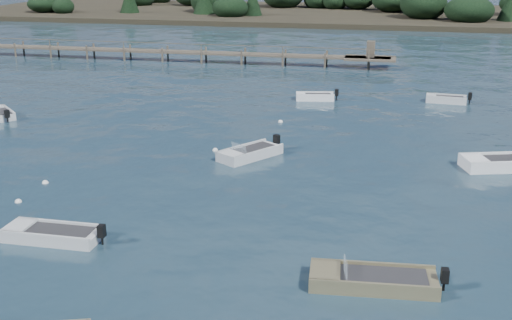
% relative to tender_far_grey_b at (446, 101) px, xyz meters
% --- Properties ---
extents(ground, '(400.00, 400.00, 0.00)m').
position_rel_tender_far_grey_b_xyz_m(ground, '(-10.43, 26.06, -0.16)').
color(ground, '#152631').
rests_on(ground, ground).
extents(tender_far_grey_b, '(3.41, 1.44, 1.15)m').
position_rel_tender_far_grey_b_xyz_m(tender_far_grey_b, '(0.00, 0.00, 0.00)').
color(tender_far_grey_b, '#ACB0B3').
rests_on(tender_far_grey_b, ground).
extents(dinghy_mid_white_a, '(4.83, 2.00, 1.12)m').
position_rel_tender_far_grey_b_xyz_m(dinghy_mid_white_a, '(-4.48, -30.00, -0.02)').
color(dinghy_mid_white_a, '#6E6649').
rests_on(dinghy_mid_white_a, ground).
extents(tender_far_grey, '(3.13, 3.06, 1.12)m').
position_rel_tender_far_grey_b_xyz_m(tender_far_grey, '(-31.05, -11.24, -0.01)').
color(tender_far_grey, '#ACB0B3').
rests_on(tender_far_grey, ground).
extents(dinghy_mid_grey, '(4.24, 1.49, 1.07)m').
position_rel_tender_far_grey_b_xyz_m(dinghy_mid_grey, '(-17.37, -28.88, -0.02)').
color(dinghy_mid_grey, '#ACB0B3').
rests_on(dinghy_mid_grey, ground).
extents(tender_far_white, '(3.37, 1.65, 1.13)m').
position_rel_tender_far_grey_b_xyz_m(tender_far_white, '(-10.04, -1.19, -0.00)').
color(tender_far_white, silver).
rests_on(tender_far_white, ground).
extents(dinghy_extra_a, '(5.20, 3.08, 1.32)m').
position_rel_tender_far_grey_b_xyz_m(dinghy_extra_a, '(2.08, -15.55, 0.02)').
color(dinghy_extra_a, silver).
rests_on(dinghy_extra_a, ground).
extents(dinghy_extra_b, '(3.45, 4.03, 1.22)m').
position_rel_tender_far_grey_b_xyz_m(dinghy_extra_b, '(-11.87, -16.56, -0.00)').
color(dinghy_extra_b, '#ACB0B3').
rests_on(dinghy_extra_b, ground).
extents(buoy_b, '(0.32, 0.32, 0.32)m').
position_rel_tender_far_grey_b_xyz_m(buoy_b, '(-4.69, -30.28, -0.16)').
color(buoy_b, silver).
rests_on(buoy_b, ground).
extents(buoy_c, '(0.32, 0.32, 0.32)m').
position_rel_tender_far_grey_b_xyz_m(buoy_c, '(-21.02, -25.48, -0.16)').
color(buoy_c, silver).
rests_on(buoy_c, ground).
extents(buoy_e, '(0.32, 0.32, 0.32)m').
position_rel_tender_far_grey_b_xyz_m(buoy_e, '(-11.52, -8.48, -0.16)').
color(buoy_e, silver).
rests_on(buoy_e, ground).
extents(buoy_extra_a, '(0.32, 0.32, 0.32)m').
position_rel_tender_far_grey_b_xyz_m(buoy_extra_a, '(-14.16, -15.72, -0.16)').
color(buoy_extra_a, silver).
rests_on(buoy_extra_a, ground).
extents(buoy_extra_b, '(0.32, 0.32, 0.32)m').
position_rel_tender_far_grey_b_xyz_m(buoy_extra_b, '(-21.11, -22.86, -0.16)').
color(buoy_extra_b, silver).
rests_on(buoy_extra_b, ground).
extents(jetty, '(64.50, 3.20, 3.40)m').
position_rel_tender_far_grey_b_xyz_m(jetty, '(-32.17, 14.05, 0.82)').
color(jetty, '#4F473A').
rests_on(jetty, ground).
extents(far_headland, '(190.00, 40.00, 5.80)m').
position_rel_tender_far_grey_b_xyz_m(far_headland, '(14.57, 66.06, 1.80)').
color(far_headland, black).
rests_on(far_headland, ground).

